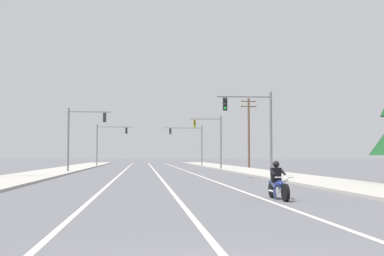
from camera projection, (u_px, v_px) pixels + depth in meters
The scene contains 12 objects.
lane_stripe_center at pixel (155, 171), 50.90m from camera, with size 0.16×100.00×0.01m, color beige.
lane_stripe_left at pixel (124, 171), 50.57m from camera, with size 0.16×100.00×0.01m, color beige.
lane_stripe_right at pixel (185, 171), 51.24m from camera, with size 0.16×100.00×0.01m, color beige.
sidewalk_kerb_right at pixel (253, 172), 46.92m from camera, with size 4.40×110.00×0.14m, color #ADA89E.
sidewalk_kerb_left at pixel (51, 172), 44.92m from camera, with size 4.40×110.00×0.14m, color #ADA89E.
motorcycle_with_rider at pixel (278, 184), 18.15m from camera, with size 0.70×2.19×1.46m.
traffic_signal_near_right at pixel (256, 122), 34.31m from camera, with size 3.97×0.37×6.20m.
traffic_signal_near_left at pixel (81, 130), 46.13m from camera, with size 4.11×0.37×6.20m.
traffic_signal_mid_right at pixel (212, 135), 55.42m from camera, with size 3.68×0.37×6.20m.
traffic_signal_mid_left at pixel (107, 139), 71.11m from camera, with size 5.14×0.44×6.20m.
traffic_signal_far_right at pixel (191, 139), 74.11m from camera, with size 5.85×0.54×6.20m.
utility_pole_right_far at pixel (249, 131), 60.63m from camera, with size 2.02×0.26×8.86m.
Camera 1 is at (-1.19, -6.21, 1.68)m, focal length 45.00 mm.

